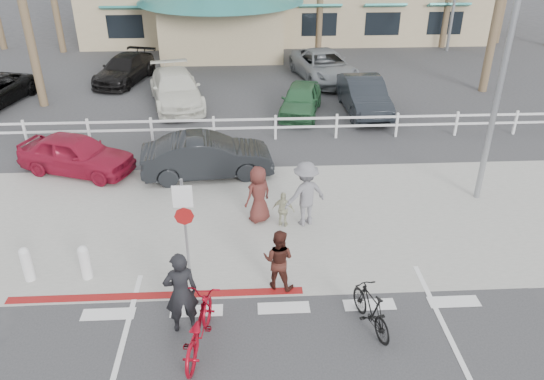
{
  "coord_description": "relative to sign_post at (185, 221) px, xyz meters",
  "views": [
    {
      "loc": [
        -0.78,
        -8.8,
        8.26
      ],
      "look_at": [
        -0.11,
        3.57,
        1.5
      ],
      "focal_mm": 35.0,
      "sensor_mm": 36.0,
      "label": 1
    }
  ],
  "objects": [
    {
      "name": "pedestrian_a",
      "position": [
        3.18,
        2.04,
        -0.47
      ],
      "size": [
        1.45,
        1.16,
        1.95
      ],
      "primitive_type": "imported",
      "rotation": [
        0.0,
        0.0,
        3.54
      ],
      "color": "slate",
      "rests_on": "ground"
    },
    {
      "name": "curb_red",
      "position": [
        -0.7,
        -1.0,
        -1.44
      ],
      "size": [
        7.0,
        0.25,
        0.02
      ],
      "primitive_type": "cube",
      "color": "maroon",
      "rests_on": "ground"
    },
    {
      "name": "streetlight_0",
      "position": [
        8.8,
        3.3,
        3.05
      ],
      "size": [
        0.6,
        2.0,
        9.0
      ],
      "primitive_type": null,
      "color": "gray",
      "rests_on": "ground"
    },
    {
      "name": "lot_car_5",
      "position": [
        5.69,
        16.04,
        -0.7
      ],
      "size": [
        3.49,
        5.78,
        1.5
      ],
      "primitive_type": "imported",
      "rotation": [
        0.0,
        0.0,
        0.2
      ],
      "color": "gray",
      "rests_on": "ground"
    },
    {
      "name": "car_red_compact",
      "position": [
        -4.27,
        5.8,
        -0.77
      ],
      "size": [
        4.32,
        2.9,
        1.37
      ],
      "primitive_type": "imported",
      "rotation": [
        0.0,
        0.0,
        1.22
      ],
      "color": "maroon",
      "rests_on": "ground"
    },
    {
      "name": "ground",
      "position": [
        2.3,
        -2.2,
        -1.45
      ],
      "size": [
        140.0,
        140.0,
        0.0
      ],
      "primitive_type": "plane",
      "color": "#333335"
    },
    {
      "name": "pedestrian_b",
      "position": [
        1.85,
        2.28,
        -0.59
      ],
      "size": [
        1.01,
        0.94,
        1.73
      ],
      "primitive_type": "imported",
      "rotation": [
        0.0,
        0.0,
        3.78
      ],
      "color": "#4F211D",
      "rests_on": "ground"
    },
    {
      "name": "pedestrian_child",
      "position": [
        2.55,
        1.93,
        -0.9
      ],
      "size": [
        0.69,
        0.46,
        1.09
      ],
      "primitive_type": "imported",
      "rotation": [
        0.0,
        0.0,
        2.82
      ],
      "color": "#ACAB8A",
      "rests_on": "ground"
    },
    {
      "name": "parking_lot",
      "position": [
        2.3,
        15.8,
        -1.45
      ],
      "size": [
        50.0,
        16.0,
        0.01
      ],
      "primitive_type": "cube",
      "color": "#333335",
      "rests_on": "ground"
    },
    {
      "name": "rail_fence",
      "position": [
        2.8,
        8.3,
        -0.95
      ],
      "size": [
        29.4,
        0.16,
        1.0
      ],
      "primitive_type": null,
      "color": "silver",
      "rests_on": "ground"
    },
    {
      "name": "car_white_sedan",
      "position": [
        0.21,
        5.3,
        -0.73
      ],
      "size": [
        4.51,
        2.0,
        1.44
      ],
      "primitive_type": "imported",
      "rotation": [
        0.0,
        0.0,
        1.68
      ],
      "color": "black",
      "rests_on": "ground"
    },
    {
      "name": "lot_car_3",
      "position": [
        6.76,
        11.15,
        -0.69
      ],
      "size": [
        1.73,
        4.68,
        1.53
      ],
      "primitive_type": "imported",
      "rotation": [
        0.0,
        0.0,
        0.02
      ],
      "color": "black",
      "rests_on": "ground"
    },
    {
      "name": "rider_red",
      "position": [
        0.07,
        -2.12,
        -0.46
      ],
      "size": [
        0.82,
        0.64,
        1.98
      ],
      "primitive_type": "imported",
      "rotation": [
        0.0,
        0.0,
        3.4
      ],
      "color": "black",
      "rests_on": "ground"
    },
    {
      "name": "info_sign",
      "position": [
        16.3,
        19.8,
        1.35
      ],
      "size": [
        1.2,
        0.16,
        5.6
      ],
      "primitive_type": null,
      "color": "navy",
      "rests_on": "ground"
    },
    {
      "name": "lot_car_1",
      "position": [
        -1.6,
        12.6,
        -0.7
      ],
      "size": [
        3.2,
        5.51,
        1.5
      ],
      "primitive_type": "imported",
      "rotation": [
        0.0,
        0.0,
        0.22
      ],
      "color": "silver",
      "rests_on": "ground"
    },
    {
      "name": "rider_black",
      "position": [
        2.23,
        -0.78,
        -0.66
      ],
      "size": [
        0.93,
        0.82,
        1.58
      ],
      "primitive_type": "imported",
      "rotation": [
        0.0,
        0.0,
        2.8
      ],
      "color": "#3C1A14",
      "rests_on": "ground"
    },
    {
      "name": "lot_car_4",
      "position": [
        -4.62,
        16.29,
        -0.78
      ],
      "size": [
        3.05,
        4.94,
        1.34
      ],
      "primitive_type": "imported",
      "rotation": [
        0.0,
        0.0,
        -0.27
      ],
      "color": "black",
      "rests_on": "ground"
    },
    {
      "name": "sidewalk_plaza",
      "position": [
        2.3,
        2.3,
        -1.44
      ],
      "size": [
        22.0,
        7.0,
        0.01
      ],
      "primitive_type": "cube",
      "color": "gray",
      "rests_on": "ground"
    },
    {
      "name": "cross_street",
      "position": [
        2.3,
        6.3,
        -1.45
      ],
      "size": [
        40.0,
        5.0,
        0.01
      ],
      "primitive_type": "cube",
      "color": "#333335",
      "rests_on": "ground"
    },
    {
      "name": "bollard_0",
      "position": [
        -2.5,
        -0.2,
        -0.97
      ],
      "size": [
        0.26,
        0.26,
        0.95
      ],
      "primitive_type": null,
      "color": "silver",
      "rests_on": "ground"
    },
    {
      "name": "lot_car_2",
      "position": [
        3.97,
        11.09,
        -0.79
      ],
      "size": [
        2.42,
        4.14,
        1.32
      ],
      "primitive_type": "imported",
      "rotation": [
        0.0,
        0.0,
        -0.23
      ],
      "color": "#2B6039",
      "rests_on": "ground"
    },
    {
      "name": "bike_red",
      "position": [
        0.45,
        -2.71,
        -0.89
      ],
      "size": [
        1.08,
        2.23,
        1.12
      ],
      "primitive_type": "imported",
      "rotation": [
        0.0,
        0.0,
        2.98
      ],
      "color": "maroon",
      "rests_on": "ground"
    },
    {
      "name": "sign_post",
      "position": [
        0.0,
        0.0,
        0.0
      ],
      "size": [
        0.5,
        0.1,
        2.9
      ],
      "primitive_type": null,
      "color": "gray",
      "rests_on": "ground"
    },
    {
      "name": "bollard_1",
      "position": [
        -3.9,
        -0.2,
        -0.97
      ],
      "size": [
        0.26,
        0.26,
        0.95
      ],
      "primitive_type": null,
      "color": "silver",
      "rests_on": "ground"
    },
    {
      "name": "bike_black",
      "position": [
        4.15,
        -2.28,
        -0.95
      ],
      "size": [
        0.89,
        1.72,
        0.99
      ],
      "primitive_type": "imported",
      "rotation": [
        0.0,
        0.0,
        3.41
      ],
      "color": "black",
      "rests_on": "ground"
    }
  ]
}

